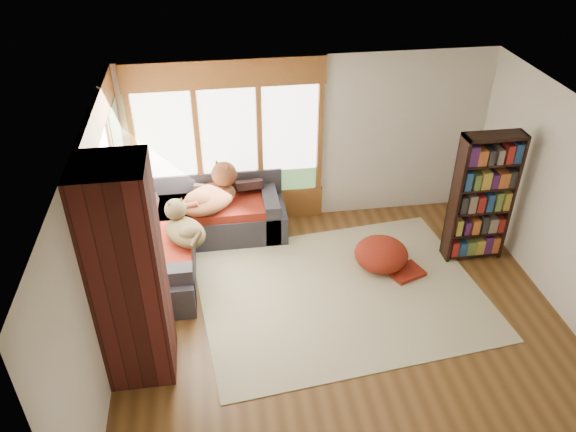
{
  "coord_description": "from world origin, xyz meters",
  "views": [
    {
      "loc": [
        -1.44,
        -4.99,
        4.96
      ],
      "look_at": [
        -0.54,
        1.05,
        0.95
      ],
      "focal_mm": 35.0,
      "sensor_mm": 36.0,
      "label": 1
    }
  ],
  "objects_px": {
    "dog_tan": "(213,194)",
    "area_rug": "(341,293)",
    "brick_chimney": "(128,276)",
    "sectional_sofa": "(184,237)",
    "dog_brindle": "(183,228)",
    "bookshelf": "(482,199)",
    "pouf": "(381,253)"
  },
  "relations": [
    {
      "from": "brick_chimney",
      "to": "dog_tan",
      "type": "xyz_separation_m",
      "value": [
        0.9,
        2.35,
        -0.5
      ]
    },
    {
      "from": "area_rug",
      "to": "bookshelf",
      "type": "distance_m",
      "value": 2.32
    },
    {
      "from": "sectional_sofa",
      "to": "pouf",
      "type": "relative_size",
      "value": 2.93
    },
    {
      "from": "brick_chimney",
      "to": "area_rug",
      "type": "relative_size",
      "value": 0.71
    },
    {
      "from": "sectional_sofa",
      "to": "dog_brindle",
      "type": "relative_size",
      "value": 2.54
    },
    {
      "from": "sectional_sofa",
      "to": "area_rug",
      "type": "distance_m",
      "value": 2.38
    },
    {
      "from": "bookshelf",
      "to": "dog_brindle",
      "type": "xyz_separation_m",
      "value": [
        -4.05,
        0.2,
        -0.21
      ]
    },
    {
      "from": "area_rug",
      "to": "dog_brindle",
      "type": "distance_m",
      "value": 2.27
    },
    {
      "from": "dog_tan",
      "to": "area_rug",
      "type": "bearing_deg",
      "value": -85.59
    },
    {
      "from": "bookshelf",
      "to": "dog_brindle",
      "type": "distance_m",
      "value": 4.06
    },
    {
      "from": "area_rug",
      "to": "dog_tan",
      "type": "bearing_deg",
      "value": 137.25
    },
    {
      "from": "sectional_sofa",
      "to": "pouf",
      "type": "distance_m",
      "value": 2.81
    },
    {
      "from": "brick_chimney",
      "to": "sectional_sofa",
      "type": "distance_m",
      "value": 2.32
    },
    {
      "from": "pouf",
      "to": "dog_brindle",
      "type": "xyz_separation_m",
      "value": [
        -2.69,
        0.25,
        0.53
      ]
    },
    {
      "from": "dog_brindle",
      "to": "dog_tan",
      "type": "bearing_deg",
      "value": -54.96
    },
    {
      "from": "brick_chimney",
      "to": "pouf",
      "type": "xyz_separation_m",
      "value": [
        3.18,
        1.37,
        -1.08
      ]
    },
    {
      "from": "sectional_sofa",
      "to": "dog_tan",
      "type": "height_order",
      "value": "dog_tan"
    },
    {
      "from": "area_rug",
      "to": "dog_tan",
      "type": "xyz_separation_m",
      "value": [
        -1.59,
        1.47,
        0.8
      ]
    },
    {
      "from": "dog_tan",
      "to": "sectional_sofa",
      "type": "bearing_deg",
      "value": 170.67
    },
    {
      "from": "bookshelf",
      "to": "dog_tan",
      "type": "relative_size",
      "value": 1.79
    },
    {
      "from": "brick_chimney",
      "to": "dog_tan",
      "type": "height_order",
      "value": "brick_chimney"
    },
    {
      "from": "bookshelf",
      "to": "dog_tan",
      "type": "height_order",
      "value": "bookshelf"
    },
    {
      "from": "pouf",
      "to": "dog_tan",
      "type": "bearing_deg",
      "value": 156.74
    },
    {
      "from": "area_rug",
      "to": "dog_tan",
      "type": "distance_m",
      "value": 2.31
    },
    {
      "from": "pouf",
      "to": "dog_brindle",
      "type": "height_order",
      "value": "dog_brindle"
    },
    {
      "from": "sectional_sofa",
      "to": "bookshelf",
      "type": "xyz_separation_m",
      "value": [
        4.09,
        -0.63,
        0.66
      ]
    },
    {
      "from": "bookshelf",
      "to": "dog_brindle",
      "type": "relative_size",
      "value": 2.22
    },
    {
      "from": "pouf",
      "to": "bookshelf",
      "type": "bearing_deg",
      "value": 2.03
    },
    {
      "from": "bookshelf",
      "to": "dog_tan",
      "type": "distance_m",
      "value": 3.76
    },
    {
      "from": "pouf",
      "to": "dog_tan",
      "type": "xyz_separation_m",
      "value": [
        -2.27,
        0.98,
        0.59
      ]
    },
    {
      "from": "brick_chimney",
      "to": "pouf",
      "type": "height_order",
      "value": "brick_chimney"
    },
    {
      "from": "brick_chimney",
      "to": "bookshelf",
      "type": "height_order",
      "value": "brick_chimney"
    }
  ]
}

